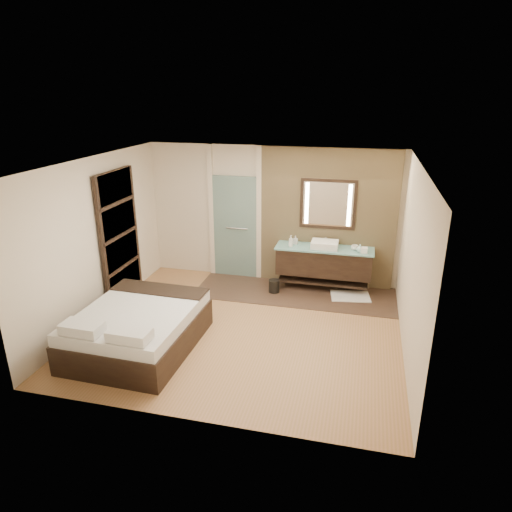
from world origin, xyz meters
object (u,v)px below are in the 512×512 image
(vanity, at_px, (324,261))
(mirror_unit, at_px, (328,204))
(bed, at_px, (138,328))
(waste_bin, at_px, (274,286))

(vanity, bearing_deg, mirror_unit, 90.00)
(mirror_unit, distance_m, bed, 4.16)
(mirror_unit, height_order, waste_bin, mirror_unit)
(mirror_unit, xyz_separation_m, bed, (-2.49, -3.06, -1.33))
(vanity, relative_size, bed, 0.90)
(waste_bin, bearing_deg, vanity, 23.13)
(vanity, height_order, mirror_unit, mirror_unit)
(mirror_unit, distance_m, waste_bin, 1.87)
(vanity, distance_m, waste_bin, 1.07)
(bed, relative_size, waste_bin, 7.95)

